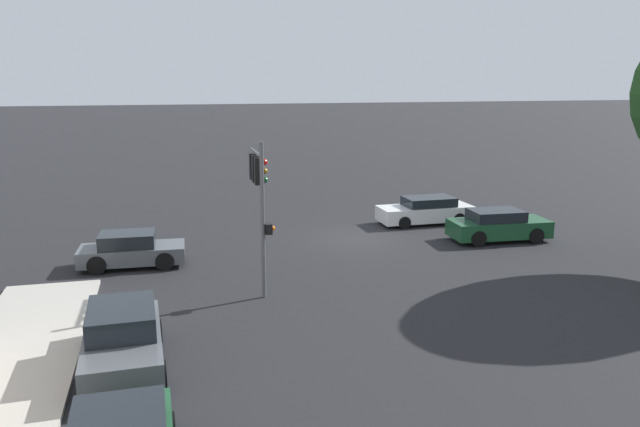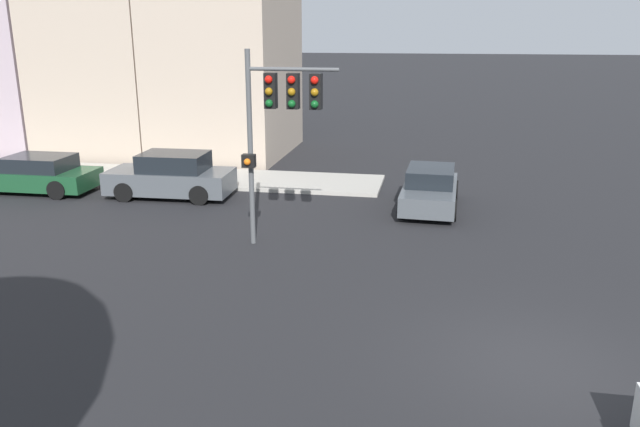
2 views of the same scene
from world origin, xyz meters
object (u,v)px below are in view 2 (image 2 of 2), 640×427
Objects in this scene: traffic_signal at (280,108)px; parked_car_1 at (38,174)px; parked_car_0 at (171,176)px; crossing_car_0 at (430,189)px.

traffic_signal is 11.45m from parked_car_1.
parked_car_0 is at bearing -130.36° from traffic_signal.
traffic_signal is 7.35m from parked_car_0.
traffic_signal is 1.29× the size of crossing_car_0.
crossing_car_0 is 14.11m from parked_car_1.
parked_car_1 is at bearing -86.29° from crossing_car_0.
crossing_car_0 is at bearing -179.44° from parked_car_1.
crossing_car_0 is 0.92× the size of parked_car_0.
parked_car_0 reaches higher than crossing_car_0.
parked_car_0 is 1.03× the size of parked_car_1.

